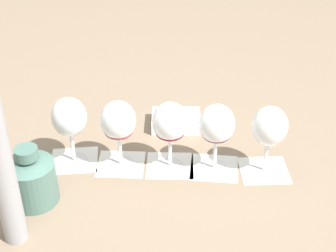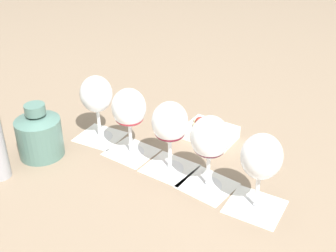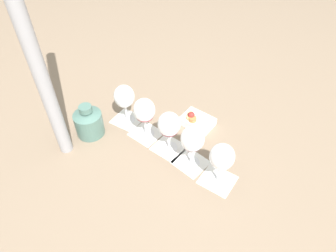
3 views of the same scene
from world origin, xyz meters
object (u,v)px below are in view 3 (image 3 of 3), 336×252
Objects in this scene: wine_glass_4 at (222,158)px; snack_dish at (197,121)px; wine_glass_0 at (124,98)px; wine_glass_2 at (169,126)px; umbrella_pole at (25,32)px; ceramic_vase at (89,122)px; wine_glass_1 at (144,112)px; wine_glass_3 at (193,140)px.

wine_glass_4 reaches higher than snack_dish.
wine_glass_2 is (0.14, 0.20, 0.00)m from wine_glass_0.
wine_glass_0 is 0.47m from umbrella_pole.
ceramic_vase reaches higher than snack_dish.
ceramic_vase is (-0.18, -0.52, -0.06)m from wine_glass_4.
wine_glass_0 is 1.00× the size of wine_glass_4.
wine_glass_1 is at bearing -68.95° from snack_dish.
wine_glass_4 is 0.56m from ceramic_vase.
umbrella_pole is (0.05, -0.40, 0.38)m from wine_glass_2.
ceramic_vase is at bearing -109.31° from wine_glass_4.
ceramic_vase is (0.09, -0.13, -0.06)m from wine_glass_0.
ceramic_vase is at bearing -105.01° from wine_glass_3.
wine_glass_4 is (0.14, 0.19, -0.00)m from wine_glass_2.
wine_glass_1 is at bearing -124.25° from wine_glass_3.
wine_glass_1 is 1.00× the size of wine_glass_2.
umbrella_pole reaches higher than snack_dish.
wine_glass_2 is at bearing 54.87° from wine_glass_0.
snack_dish is at bearing 102.68° from ceramic_vase.
wine_glass_0 is at bearing -125.23° from wine_glass_4.
wine_glass_4 is 1.09× the size of snack_dish.
wine_glass_4 is at bearing 54.68° from wine_glass_2.
umbrella_pole reaches higher than ceramic_vase.
wine_glass_1 is 1.09× the size of snack_dish.
snack_dish is (-0.28, -0.09, -0.10)m from wine_glass_4.
wine_glass_1 and wine_glass_3 have the same top height.
wine_glass_2 is 1.00× the size of wine_glass_4.
wine_glass_4 is at bearing 81.75° from umbrella_pole.
ceramic_vase is (-0.05, -0.33, -0.06)m from wine_glass_2.
snack_dish is (-0.01, 0.30, -0.10)m from wine_glass_0.
snack_dish is at bearing -162.53° from wine_glass_4.
wine_glass_0 is at bearing -88.90° from snack_dish.
wine_glass_3 is (0.07, 0.09, -0.00)m from wine_glass_2.
wine_glass_1 is 1.00× the size of wine_glass_3.
wine_glass_4 is (0.20, 0.30, -0.00)m from wine_glass_1.
wine_glass_0 is 1.00× the size of wine_glass_1.
umbrella_pole reaches higher than wine_glass_3.
wine_glass_3 is 1.00× the size of wine_glass_4.
wine_glass_2 is 1.24× the size of ceramic_vase.
wine_glass_1 is at bearing -122.72° from wine_glass_2.
wine_glass_3 is at bearing 74.99° from ceramic_vase.
wine_glass_0 is 1.24× the size of ceramic_vase.
wine_glass_3 is 1.24× the size of ceramic_vase.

